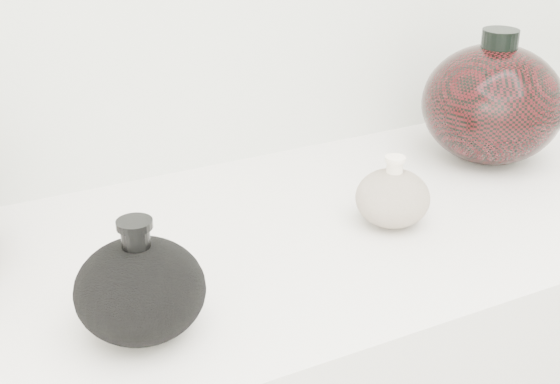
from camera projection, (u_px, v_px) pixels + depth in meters
black_gourd_vase at (140, 289)px, 0.78m from camera, size 0.17×0.17×0.13m
cream_gourd_vase at (393, 197)px, 1.00m from camera, size 0.11×0.11×0.09m
right_round_pot at (492, 103)px, 1.18m from camera, size 0.28×0.28×0.20m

